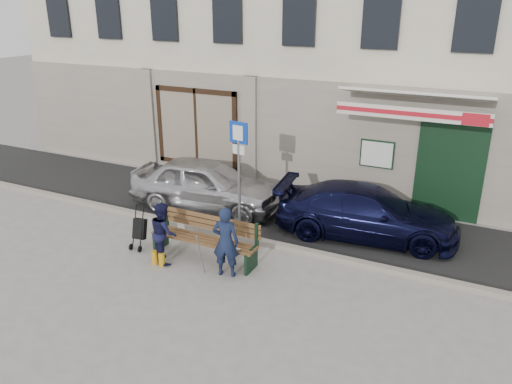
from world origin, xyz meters
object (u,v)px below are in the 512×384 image
Objects in this scene: car_navy at (366,212)px; parking_sign at (239,160)px; car_silver at (206,184)px; stroller at (139,230)px; man at (226,242)px; woman at (163,232)px; bench at (202,239)px.

car_navy is 3.17m from parking_sign.
car_navy is 1.56× the size of parking_sign.
car_silver is 2.62m from stroller.
car_navy is (4.20, 0.19, -0.08)m from car_silver.
stroller is (-1.57, -1.75, -1.34)m from parking_sign.
stroller is (-2.30, 0.20, -0.30)m from man.
car_silver is 3.03× the size of woman.
car_silver is 1.66× the size of bench.
stroller is (-0.13, -2.60, -0.24)m from car_silver.
woman reaches higher than car_navy.
car_navy is 2.83× the size of man.
man reaches higher than bench.
woman is at bearing -172.39° from car_silver.
car_silver is 2.95m from woman.
woman is (-0.65, -0.45, 0.20)m from bench.
man is at bearing -59.94° from parking_sign.
bench is 0.93m from man.
stroller is at bearing -172.73° from bench.
woman is at bearing 123.91° from car_navy.
man is 1.11× the size of woman.
bench is 2.45× the size of stroller.
car_silver reaches higher than car_navy.
parking_sign is 2.40m from woman.
car_silver reaches higher than stroller.
parking_sign is at bearing 103.41° from car_navy.
parking_sign is 2.04m from bench.
car_silver is at bearing 119.74° from bench.
parking_sign is 1.11× the size of bench.
parking_sign is at bearing -127.32° from car_silver.
bench is 1.83× the size of woman.
man reaches higher than stroller.
bench is (-2.82, -2.60, -0.14)m from car_navy.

